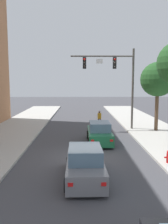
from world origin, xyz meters
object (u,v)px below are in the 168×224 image
Objects in this scene: car_lead_green at (99,133)px; street_tree_second at (158,80)px; pedestrian_crossing_road at (99,118)px; car_following_grey at (85,165)px; traffic_signal_mast at (116,74)px.

street_tree_second is (5.55, 3.89, 4.06)m from car_lead_green.
pedestrian_crossing_road is 6.84m from street_tree_second.
car_following_grey is 13.34m from pedestrian_crossing_road.
car_following_grey is 13.30m from street_tree_second.
pedestrian_crossing_road is at bearing 85.43° from car_lead_green.
car_lead_green is at bearing -144.96° from street_tree_second.
car_lead_green is 7.91m from street_tree_second.
street_tree_second is at bearing -13.31° from traffic_signal_mast.
street_tree_second is at bearing 57.59° from car_following_grey.
pedestrian_crossing_road is at bearing 82.46° from car_following_grey.
car_following_grey is (-1.24, -6.80, 0.00)m from car_lead_green.
street_tree_second is (3.70, -0.88, -0.52)m from traffic_signal_mast.
car_lead_green and car_following_grey have the same top height.
pedestrian_crossing_road reaches higher than car_lead_green.
car_lead_green is at bearing -94.57° from pedestrian_crossing_road.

